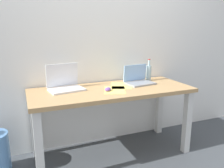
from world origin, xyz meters
name	(u,v)px	position (x,y,z in m)	size (l,w,h in m)	color
ground_plane	(112,153)	(0.00, 0.00, 0.00)	(8.00, 8.00, 0.00)	#42474C
back_wall	(99,33)	(0.00, 0.39, 1.30)	(5.20, 0.08, 2.60)	white
desk	(112,99)	(0.00, 0.00, 0.64)	(1.68, 0.66, 0.74)	tan
laptop_left	(65,84)	(-0.46, 0.15, 0.80)	(0.37, 0.29, 0.26)	silver
laptop_right	(139,80)	(0.36, 0.10, 0.79)	(0.33, 0.26, 0.21)	gray
beer_bottle	(149,72)	(0.55, 0.20, 0.84)	(0.06, 0.06, 0.26)	#99B7C1
computer_mouse	(108,89)	(-0.07, -0.06, 0.76)	(0.06, 0.10, 0.03)	#724799
paper_sheet_near_back	(121,86)	(0.14, 0.08, 0.75)	(0.21, 0.30, 0.00)	#F4E06B
paper_sheet_center	(115,90)	(0.01, -0.06, 0.75)	(0.21, 0.30, 0.00)	#F4E06B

